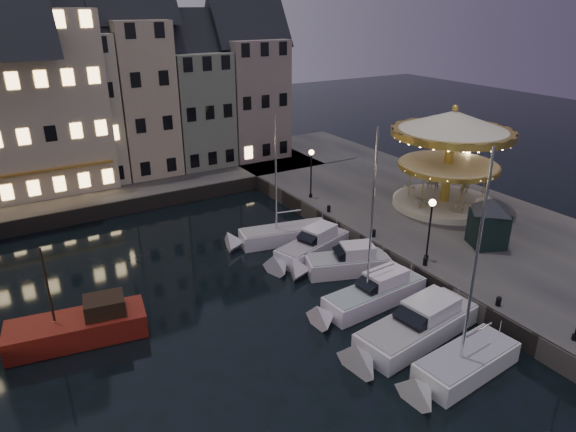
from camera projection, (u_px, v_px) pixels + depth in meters
ground at (345, 317)px, 29.41m from camera, size 160.00×160.00×0.00m
quay_east at (441, 221)px, 40.60m from camera, size 16.00×56.00×1.30m
quay_north at (93, 190)px, 47.46m from camera, size 44.00×12.00×1.30m
quaywall_e at (362, 244)px, 36.77m from camera, size 0.15×44.00×1.30m
quaywall_n at (133, 206)px, 43.67m from camera, size 48.00×0.15×1.30m
streetlamp_b at (430, 221)px, 32.11m from camera, size 0.44×0.44×4.17m
streetlamp_c at (311, 167)px, 42.77m from camera, size 0.44×0.44×4.17m
streetlamp_d at (466, 166)px, 43.04m from camera, size 0.44×0.44×4.17m
bollard_a at (499, 301)px, 28.01m from camera, size 0.30×0.30×0.57m
bollard_b at (425, 261)px, 32.35m from camera, size 0.30×0.30×0.57m
bollard_c at (374, 233)px, 36.30m from camera, size 0.30×0.30×0.57m
bollard_d at (329, 208)px, 40.64m from camera, size 0.30×0.30×0.57m
townhouse_nb at (0, 110)px, 43.22m from camera, size 6.16×8.00×13.80m
townhouse_nc at (75, 98)px, 45.92m from camera, size 6.82×8.00×14.80m
townhouse_nd at (138, 87)px, 48.47m from camera, size 5.50×8.00×15.80m
townhouse_ne at (194, 98)px, 51.66m from camera, size 6.16×8.00×12.80m
townhouse_nf at (247, 88)px, 54.36m from camera, size 6.82×8.00×13.80m
motorboat_a at (459, 368)px, 24.49m from camera, size 6.74×2.65×11.14m
motorboat_b at (414, 329)px, 27.20m from camera, size 8.74×3.53×2.15m
motorboat_c at (370, 296)px, 30.22m from camera, size 7.78×2.41×10.29m
motorboat_d at (341, 264)px, 34.02m from camera, size 6.50×4.01×2.15m
motorboat_e at (309, 248)px, 36.16m from camera, size 7.17×3.92×2.15m
motorboat_f at (278, 236)px, 38.37m from camera, size 7.82×3.41×10.34m
red_fishing_boat at (81, 328)px, 27.25m from camera, size 7.30×3.52×5.80m
carousel at (451, 141)px, 39.87m from camera, size 9.41×9.41×8.24m
ticket_kiosk at (490, 214)px, 34.21m from camera, size 3.33×3.33×3.91m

